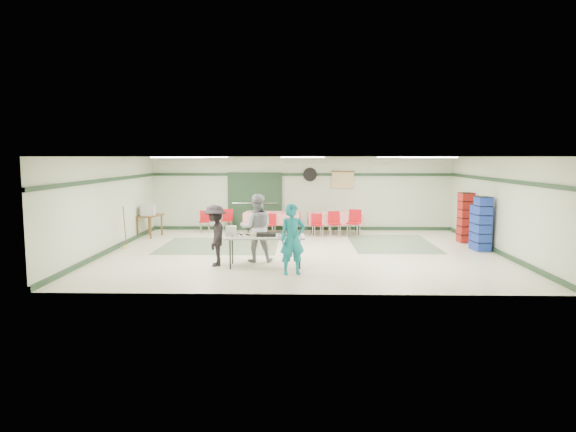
{
  "coord_description": "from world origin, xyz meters",
  "views": [
    {
      "loc": [
        -0.08,
        -14.37,
        2.7
      ],
      "look_at": [
        -0.4,
        -0.3,
        1.07
      ],
      "focal_mm": 32.0,
      "sensor_mm": 36.0,
      "label": 1
    }
  ],
  "objects_px": {
    "printer_table": "(150,218)",
    "office_printer": "(148,210)",
    "dining_table_a": "(335,218)",
    "dining_table_b": "(272,218)",
    "broom": "(125,227)",
    "chair_b": "(317,223)",
    "crate_stack_red": "(466,218)",
    "chair_c": "(354,220)",
    "volunteer_grey": "(257,228)",
    "crate_stack_blue_a": "(483,224)",
    "serving_table": "(265,238)",
    "volunteer_dark": "(215,235)",
    "chair_loose_b": "(205,219)",
    "crate_stack_blue_b": "(479,227)",
    "volunteer_teal": "(293,239)",
    "chair_loose_a": "(227,218)",
    "chair_a": "(334,221)",
    "chair_d": "(270,223)"
  },
  "relations": [
    {
      "from": "chair_loose_b",
      "to": "broom",
      "type": "xyz_separation_m",
      "value": [
        -1.77,
        -3.27,
        0.17
      ]
    },
    {
      "from": "chair_d",
      "to": "chair_loose_a",
      "type": "xyz_separation_m",
      "value": [
        -1.62,
        1.06,
        0.02
      ]
    },
    {
      "from": "volunteer_dark",
      "to": "chair_loose_b",
      "type": "bearing_deg",
      "value": -173.32
    },
    {
      "from": "serving_table",
      "to": "chair_loose_b",
      "type": "height_order",
      "value": "chair_loose_b"
    },
    {
      "from": "broom",
      "to": "chair_a",
      "type": "bearing_deg",
      "value": 22.27
    },
    {
      "from": "crate_stack_blue_b",
      "to": "broom",
      "type": "xyz_separation_m",
      "value": [
        -10.38,
        -0.05,
        -0.01
      ]
    },
    {
      "from": "dining_table_b",
      "to": "printer_table",
      "type": "height_order",
      "value": "dining_table_b"
    },
    {
      "from": "dining_table_b",
      "to": "chair_a",
      "type": "bearing_deg",
      "value": -9.46
    },
    {
      "from": "chair_b",
      "to": "crate_stack_blue_b",
      "type": "relative_size",
      "value": 0.59
    },
    {
      "from": "chair_b",
      "to": "crate_stack_red",
      "type": "height_order",
      "value": "crate_stack_red"
    },
    {
      "from": "serving_table",
      "to": "volunteer_dark",
      "type": "relative_size",
      "value": 1.29
    },
    {
      "from": "dining_table_b",
      "to": "broom",
      "type": "height_order",
      "value": "broom"
    },
    {
      "from": "volunteer_dark",
      "to": "dining_table_a",
      "type": "relative_size",
      "value": 0.8
    },
    {
      "from": "chair_loose_a",
      "to": "crate_stack_blue_b",
      "type": "bearing_deg",
      "value": -19.68
    },
    {
      "from": "serving_table",
      "to": "chair_loose_b",
      "type": "distance_m",
      "value": 6.22
    },
    {
      "from": "volunteer_teal",
      "to": "chair_loose_a",
      "type": "bearing_deg",
      "value": 93.02
    },
    {
      "from": "chair_a",
      "to": "crate_stack_red",
      "type": "height_order",
      "value": "crate_stack_red"
    },
    {
      "from": "chair_loose_b",
      "to": "crate_stack_blue_b",
      "type": "relative_size",
      "value": 0.59
    },
    {
      "from": "crate_stack_red",
      "to": "printer_table",
      "type": "bearing_deg",
      "value": 174.87
    },
    {
      "from": "serving_table",
      "to": "chair_loose_a",
      "type": "relative_size",
      "value": 2.42
    },
    {
      "from": "printer_table",
      "to": "office_printer",
      "type": "height_order",
      "value": "office_printer"
    },
    {
      "from": "chair_d",
      "to": "chair_loose_b",
      "type": "bearing_deg",
      "value": 175.79
    },
    {
      "from": "dining_table_a",
      "to": "printer_table",
      "type": "relative_size",
      "value": 1.83
    },
    {
      "from": "broom",
      "to": "crate_stack_red",
      "type": "bearing_deg",
      "value": 8.5
    },
    {
      "from": "dining_table_a",
      "to": "chair_loose_b",
      "type": "bearing_deg",
      "value": 172.97
    },
    {
      "from": "dining_table_b",
      "to": "chair_b",
      "type": "relative_size",
      "value": 2.57
    },
    {
      "from": "chair_loose_b",
      "to": "crate_stack_blue_b",
      "type": "bearing_deg",
      "value": -25.09
    },
    {
      "from": "office_printer",
      "to": "crate_stack_blue_b",
      "type": "bearing_deg",
      "value": -18.42
    },
    {
      "from": "volunteer_grey",
      "to": "serving_table",
      "type": "bearing_deg",
      "value": 108.66
    },
    {
      "from": "dining_table_b",
      "to": "office_printer",
      "type": "relative_size",
      "value": 4.55
    },
    {
      "from": "chair_a",
      "to": "crate_stack_red",
      "type": "distance_m",
      "value": 4.21
    },
    {
      "from": "chair_d",
      "to": "broom",
      "type": "relative_size",
      "value": 0.62
    },
    {
      "from": "volunteer_grey",
      "to": "chair_c",
      "type": "height_order",
      "value": "volunteer_grey"
    },
    {
      "from": "crate_stack_red",
      "to": "chair_c",
      "type": "bearing_deg",
      "value": 161.66
    },
    {
      "from": "volunteer_dark",
      "to": "chair_c",
      "type": "bearing_deg",
      "value": 134.03
    },
    {
      "from": "volunteer_teal",
      "to": "chair_loose_b",
      "type": "relative_size",
      "value": 2.09
    },
    {
      "from": "volunteer_dark",
      "to": "office_printer",
      "type": "height_order",
      "value": "volunteer_dark"
    },
    {
      "from": "crate_stack_blue_a",
      "to": "volunteer_grey",
      "type": "bearing_deg",
      "value": -165.93
    },
    {
      "from": "volunteer_grey",
      "to": "chair_c",
      "type": "distance_m",
      "value": 5.16
    },
    {
      "from": "chair_a",
      "to": "office_printer",
      "type": "distance_m",
      "value": 6.27
    },
    {
      "from": "dining_table_b",
      "to": "chair_loose_b",
      "type": "height_order",
      "value": "chair_loose_b"
    },
    {
      "from": "chair_loose_a",
      "to": "printer_table",
      "type": "relative_size",
      "value": 0.78
    },
    {
      "from": "volunteer_grey",
      "to": "crate_stack_blue_a",
      "type": "distance_m",
      "value": 6.53
    },
    {
      "from": "dining_table_b",
      "to": "chair_d",
      "type": "bearing_deg",
      "value": -88.07
    },
    {
      "from": "dining_table_b",
      "to": "crate_stack_blue_b",
      "type": "relative_size",
      "value": 1.51
    },
    {
      "from": "volunteer_dark",
      "to": "chair_d",
      "type": "distance_m",
      "value": 4.89
    },
    {
      "from": "volunteer_dark",
      "to": "chair_loose_b",
      "type": "xyz_separation_m",
      "value": [
        -1.3,
        5.61,
        -0.29
      ]
    },
    {
      "from": "dining_table_b",
      "to": "crate_stack_red",
      "type": "bearing_deg",
      "value": -9.82
    },
    {
      "from": "chair_b",
      "to": "crate_stack_red",
      "type": "bearing_deg",
      "value": -24.62
    },
    {
      "from": "chair_c",
      "to": "crate_stack_red",
      "type": "height_order",
      "value": "crate_stack_red"
    }
  ]
}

